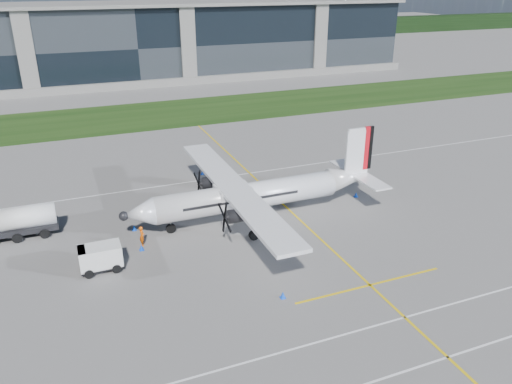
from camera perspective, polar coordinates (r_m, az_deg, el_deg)
The scene contains 16 objects.
ground at distance 75.63m, azimuth -8.98°, elevation 7.43°, with size 400.00×400.00×0.00m, color slate.
grass_strip at distance 83.19m, azimuth -10.29°, elevation 8.82°, with size 400.00×18.00×0.04m, color black.
terminal_building at distance 112.93m, azimuth -14.20°, elevation 16.15°, with size 120.00×20.00×15.00m, color black.
tree_line at distance 172.67m, azimuth -17.22°, elevation 16.62°, with size 400.00×6.00×6.00m, color black.
yellow_taxiway_centerline at distance 49.61m, azimuth 2.61°, elevation -0.95°, with size 0.20×70.00×0.01m, color yellow.
white_lane_line at distance 31.01m, azimuth 16.70°, elevation -19.02°, with size 90.00×0.15×0.01m, color white.
turboprop_aircraft at distance 44.54m, azimuth 0.05°, elevation 1.37°, with size 23.98×24.87×7.46m, color white, non-canonical shape.
fuel_tanker_truck at distance 46.81m, azimuth -26.54°, elevation -3.32°, with size 7.16×2.33×2.69m, color white, non-canonical shape.
baggage_tug at distance 39.58m, azimuth -17.33°, elevation -7.21°, with size 3.31×1.98×1.98m, color white, non-canonical shape.
ground_crew_person at distance 42.14m, azimuth -12.92°, elevation -4.76°, with size 0.79×0.57×1.95m, color #F25907.
safety_cone_portwing at distance 35.18m, azimuth 3.08°, elevation -11.65°, with size 0.36×0.36×0.50m, color blue.
safety_cone_nose_port at distance 41.73m, azimuth -12.96°, elevation -6.19°, with size 0.36×0.36×0.50m, color blue.
safety_cone_stbdwing at distance 56.31m, azimuth -6.15°, elevation 2.25°, with size 0.36×0.36×0.50m, color blue.
safety_cone_nose_stbd at distance 45.01m, azimuth -13.76°, elevation -3.98°, with size 0.36×0.36×0.50m, color blue.
safety_cone_tail at distance 51.25m, azimuth 11.37°, elevation -0.28°, with size 0.36×0.36×0.50m, color blue.
safety_cone_fwd at distance 43.29m, azimuth -15.96°, elevation -5.39°, with size 0.36×0.36×0.50m, color blue.
Camera 1 is at (-15.93, -31.05, 20.43)m, focal length 35.00 mm.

